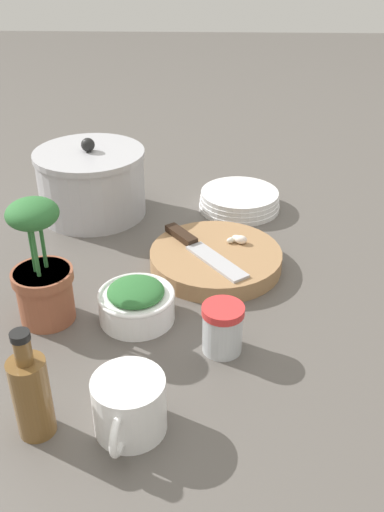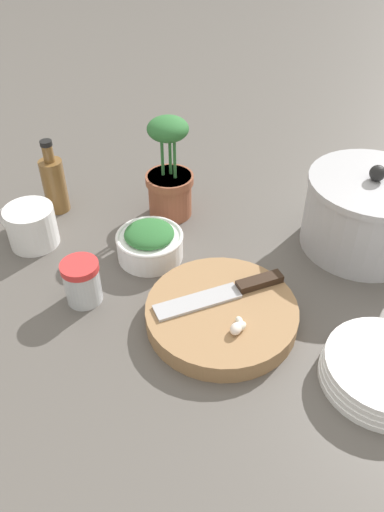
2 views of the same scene
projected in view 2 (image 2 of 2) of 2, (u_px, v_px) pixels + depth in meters
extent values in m
plane|color=#56514C|center=(181.00, 288.00, 0.86)|extent=(5.00, 5.00, 0.00)
cylinder|color=#9E754C|center=(221.00, 314.00, 0.79)|extent=(0.24, 0.24, 0.03)
cube|color=black|center=(260.00, 282.00, 0.81)|extent=(0.08, 0.07, 0.01)
cube|color=#B2B2B7|center=(198.00, 301.00, 0.78)|extent=(0.13, 0.11, 0.01)
ellipsoid|color=silver|center=(239.00, 321.00, 0.75)|extent=(0.02, 0.02, 0.01)
ellipsoid|color=silver|center=(239.00, 327.00, 0.74)|extent=(0.03, 0.03, 0.01)
ellipsoid|color=white|center=(236.00, 329.00, 0.73)|extent=(0.02, 0.03, 0.02)
cylinder|color=white|center=(150.00, 246.00, 0.91)|extent=(0.12, 0.12, 0.05)
torus|color=white|center=(149.00, 236.00, 0.89)|extent=(0.12, 0.12, 0.01)
ellipsoid|color=#2D6B33|center=(149.00, 234.00, 0.89)|extent=(0.09, 0.09, 0.03)
cylinder|color=silver|center=(83.00, 285.00, 0.82)|extent=(0.06, 0.06, 0.06)
cylinder|color=red|center=(79.00, 267.00, 0.79)|extent=(0.06, 0.06, 0.01)
cylinder|color=white|center=(32.00, 226.00, 0.93)|extent=(0.09, 0.09, 0.08)
torus|color=white|center=(10.00, 220.00, 0.94)|extent=(0.05, 0.02, 0.05)
cylinder|color=white|center=(381.00, 377.00, 0.71)|extent=(0.18, 0.18, 0.01)
cylinder|color=white|center=(383.00, 373.00, 0.70)|extent=(0.17, 0.17, 0.01)
cylinder|color=white|center=(384.00, 369.00, 0.70)|extent=(0.17, 0.17, 0.01)
cylinder|color=brown|center=(55.00, 186.00, 1.01)|extent=(0.05, 0.05, 0.11)
cylinder|color=brown|center=(48.00, 153.00, 0.96)|extent=(0.02, 0.02, 0.03)
cylinder|color=black|center=(46.00, 143.00, 0.94)|extent=(0.02, 0.02, 0.01)
cylinder|color=#B2B2B7|center=(366.00, 216.00, 0.91)|extent=(0.22, 0.22, 0.13)
cylinder|color=#B2B2B7|center=(375.00, 183.00, 0.86)|extent=(0.23, 0.23, 0.01)
sphere|color=black|center=(378.00, 173.00, 0.85)|extent=(0.03, 0.03, 0.03)
cylinder|color=#935138|center=(170.00, 195.00, 1.00)|extent=(0.09, 0.09, 0.09)
cylinder|color=#935138|center=(170.00, 179.00, 0.98)|extent=(0.09, 0.09, 0.02)
ellipsoid|color=#2D6B33|center=(168.00, 129.00, 0.91)|extent=(0.08, 0.08, 0.04)
cylinder|color=#2D6B33|center=(162.00, 152.00, 0.94)|extent=(0.01, 0.01, 0.10)
cylinder|color=#2D6B33|center=(170.00, 151.00, 0.95)|extent=(0.01, 0.01, 0.10)
cylinder|color=#2D6B33|center=(175.00, 155.00, 0.93)|extent=(0.01, 0.01, 0.10)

